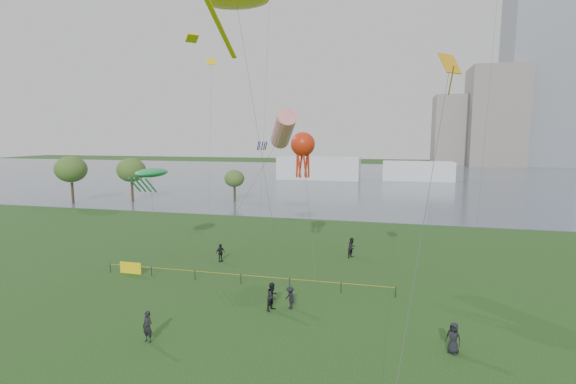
# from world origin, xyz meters

# --- Properties ---
(lake) EXTENTS (400.00, 120.00, 0.08)m
(lake) POSITION_xyz_m (0.00, 100.00, 0.02)
(lake) COLOR #4F5B6C
(lake) RESTS_ON ground_plane
(tower) EXTENTS (24.00, 24.00, 120.00)m
(tower) POSITION_xyz_m (62.00, 168.00, 60.00)
(tower) COLOR slate
(tower) RESTS_ON ground_plane
(building_mid) EXTENTS (20.00, 20.00, 38.00)m
(building_mid) POSITION_xyz_m (46.00, 162.00, 19.00)
(building_mid) COLOR slate
(building_mid) RESTS_ON ground_plane
(building_low) EXTENTS (16.00, 18.00, 28.00)m
(building_low) POSITION_xyz_m (32.00, 168.00, 14.00)
(building_low) COLOR gray
(building_low) RESTS_ON ground_plane
(pavilion_left) EXTENTS (22.00, 8.00, 6.00)m
(pavilion_left) POSITION_xyz_m (-12.00, 95.00, 3.00)
(pavilion_left) COLOR silver
(pavilion_left) RESTS_ON ground_plane
(pavilion_right) EXTENTS (18.00, 7.00, 5.00)m
(pavilion_right) POSITION_xyz_m (14.00, 98.00, 2.50)
(pavilion_right) COLOR white
(pavilion_right) RESTS_ON ground_plane
(trees) EXTENTS (30.72, 13.99, 8.29)m
(trees) POSITION_xyz_m (-39.47, 46.88, 5.61)
(trees) COLOR #352818
(trees) RESTS_ON ground_plane
(fence) EXTENTS (24.07, 0.07, 1.05)m
(fence) POSITION_xyz_m (-10.78, 13.20, 0.55)
(fence) COLOR black
(fence) RESTS_ON ground_plane
(spectator_a) EXTENTS (1.02, 1.14, 1.92)m
(spectator_a) POSITION_xyz_m (-0.82, 8.95, 0.96)
(spectator_a) COLOR black
(spectator_a) RESTS_ON ground_plane
(spectator_b) EXTENTS (1.12, 1.13, 1.56)m
(spectator_b) POSITION_xyz_m (0.28, 9.45, 0.78)
(spectator_b) COLOR black
(spectator_b) RESTS_ON ground_plane
(spectator_c) EXTENTS (0.90, 1.06, 1.70)m
(spectator_c) POSITION_xyz_m (-8.59, 18.39, 0.85)
(spectator_c) COLOR black
(spectator_c) RESTS_ON ground_plane
(spectator_d) EXTENTS (1.00, 0.90, 1.72)m
(spectator_d) POSITION_xyz_m (10.28, 5.83, 0.86)
(spectator_d) COLOR black
(spectator_d) RESTS_ON ground_plane
(spectator_f) EXTENTS (0.75, 0.59, 1.83)m
(spectator_f) POSITION_xyz_m (-6.58, 2.99, 0.92)
(spectator_f) COLOR black
(spectator_f) RESTS_ON ground_plane
(spectator_g) EXTENTS (1.11, 1.18, 1.94)m
(spectator_g) POSITION_xyz_m (3.31, 22.76, 0.97)
(spectator_g) COLOR black
(spectator_g) RESTS_ON ground_plane
(kite_stingray) EXTENTS (6.76, 10.09, 22.60)m
(kite_stingray) POSITION_xyz_m (-5.41, 15.22, 22.12)
(kite_stingray) COLOR #3F3F42
(kite_windsock) EXTENTS (7.37, 10.14, 14.36)m
(kite_windsock) POSITION_xyz_m (-3.51, 22.46, 12.40)
(kite_windsock) COLOR #3F3F42
(kite_creature) EXTENTS (4.40, 7.76, 8.71)m
(kite_creature) POSITION_xyz_m (-15.35, 18.18, 8.25)
(kite_creature) COLOR #3F3F42
(kite_octopus) EXTENTS (3.44, 6.90, 12.10)m
(kite_octopus) POSITION_xyz_m (-0.76, 18.58, 10.95)
(kite_octopus) COLOR #3F3F42
(kite_delta) EXTENTS (3.81, 13.56, 16.16)m
(kite_delta) POSITION_xyz_m (9.39, 6.51, 14.59)
(kite_delta) COLOR #3F3F42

